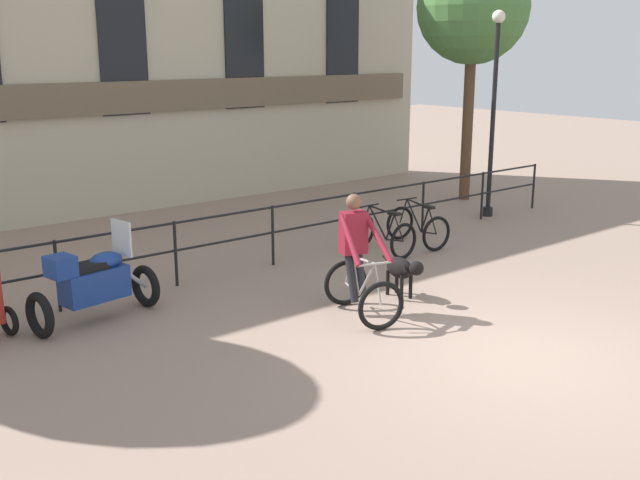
{
  "coord_description": "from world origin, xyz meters",
  "views": [
    {
      "loc": [
        -7.27,
        -4.98,
        3.65
      ],
      "look_at": [
        -0.86,
        2.86,
        1.05
      ],
      "focal_mm": 42.0,
      "sensor_mm": 36.0,
      "label": 1
    }
  ],
  "objects_px": {
    "dog": "(403,269)",
    "parked_bicycle_mid_left": "(418,227)",
    "parked_bicycle_near_lamp": "(382,234)",
    "street_lamp": "(494,104)",
    "parked_motorcycle": "(93,283)",
    "cyclist_with_bike": "(358,262)"
  },
  "relations": [
    {
      "from": "parked_bicycle_mid_left",
      "to": "street_lamp",
      "type": "relative_size",
      "value": 0.26
    },
    {
      "from": "parked_bicycle_mid_left",
      "to": "street_lamp",
      "type": "xyz_separation_m",
      "value": [
        3.1,
        0.79,
        2.13
      ]
    },
    {
      "from": "dog",
      "to": "parked_motorcycle",
      "type": "height_order",
      "value": "parked_motorcycle"
    },
    {
      "from": "parked_bicycle_near_lamp",
      "to": "street_lamp",
      "type": "height_order",
      "value": "street_lamp"
    },
    {
      "from": "cyclist_with_bike",
      "to": "parked_bicycle_mid_left",
      "type": "height_order",
      "value": "cyclist_with_bike"
    },
    {
      "from": "cyclist_with_bike",
      "to": "dog",
      "type": "bearing_deg",
      "value": 21.36
    },
    {
      "from": "dog",
      "to": "parked_bicycle_mid_left",
      "type": "height_order",
      "value": "parked_bicycle_mid_left"
    },
    {
      "from": "dog",
      "to": "street_lamp",
      "type": "height_order",
      "value": "street_lamp"
    },
    {
      "from": "cyclist_with_bike",
      "to": "parked_bicycle_mid_left",
      "type": "bearing_deg",
      "value": 47.35
    },
    {
      "from": "street_lamp",
      "to": "parked_bicycle_mid_left",
      "type": "bearing_deg",
      "value": -165.67
    },
    {
      "from": "cyclist_with_bike",
      "to": "parked_bicycle_near_lamp",
      "type": "xyz_separation_m",
      "value": [
        2.5,
        2.12,
        -0.41
      ]
    },
    {
      "from": "parked_motorcycle",
      "to": "street_lamp",
      "type": "relative_size",
      "value": 0.41
    },
    {
      "from": "cyclist_with_bike",
      "to": "parked_bicycle_mid_left",
      "type": "xyz_separation_m",
      "value": [
        3.44,
        2.12,
        -0.41
      ]
    },
    {
      "from": "cyclist_with_bike",
      "to": "parked_bicycle_near_lamp",
      "type": "bearing_deg",
      "value": 55.98
    },
    {
      "from": "dog",
      "to": "parked_motorcycle",
      "type": "relative_size",
      "value": 0.52
    },
    {
      "from": "parked_motorcycle",
      "to": "parked_bicycle_near_lamp",
      "type": "relative_size",
      "value": 1.61
    },
    {
      "from": "parked_motorcycle",
      "to": "parked_bicycle_mid_left",
      "type": "height_order",
      "value": "parked_motorcycle"
    },
    {
      "from": "parked_bicycle_near_lamp",
      "to": "parked_bicycle_mid_left",
      "type": "bearing_deg",
      "value": 177.63
    },
    {
      "from": "parked_bicycle_near_lamp",
      "to": "dog",
      "type": "bearing_deg",
      "value": 50.74
    },
    {
      "from": "dog",
      "to": "parked_bicycle_near_lamp",
      "type": "height_order",
      "value": "parked_bicycle_near_lamp"
    },
    {
      "from": "parked_motorcycle",
      "to": "parked_bicycle_near_lamp",
      "type": "distance_m",
      "value": 5.51
    },
    {
      "from": "cyclist_with_bike",
      "to": "dog",
      "type": "xyz_separation_m",
      "value": [
        0.99,
        0.1,
        -0.31
      ]
    }
  ]
}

